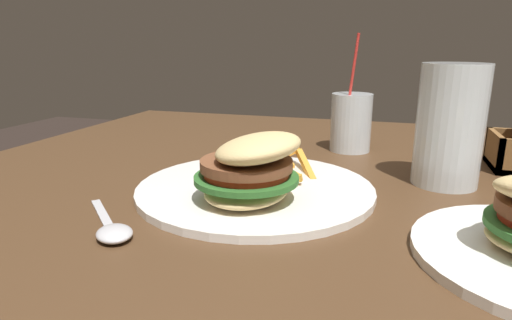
{
  "coord_description": "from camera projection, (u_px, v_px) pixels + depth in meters",
  "views": [
    {
      "loc": [
        0.53,
        0.09,
        0.92
      ],
      "look_at": [
        -0.0,
        -0.08,
        0.77
      ],
      "focal_mm": 30.0,
      "sensor_mm": 36.0,
      "label": 1
    }
  ],
  "objects": [
    {
      "name": "dining_table",
      "position": [
        307.0,
        283.0,
        0.59
      ],
      "size": [
        1.22,
        1.2,
        0.72
      ],
      "color": "#4C331E",
      "rests_on": "ground_plane"
    },
    {
      "name": "beer_glass",
      "position": [
        449.0,
        130.0,
        0.6
      ],
      "size": [
        0.09,
        0.09,
        0.17
      ],
      "color": "silver",
      "rests_on": "dining_table"
    },
    {
      "name": "spoon",
      "position": [
        113.0,
        231.0,
        0.45
      ],
      "size": [
        0.12,
        0.12,
        0.01
      ],
      "rotation": [
        0.0,
        0.0,
        0.8
      ],
      "color": "silver",
      "rests_on": "dining_table"
    },
    {
      "name": "meal_plate_near",
      "position": [
        254.0,
        178.0,
        0.55
      ],
      "size": [
        0.32,
        0.32,
        0.1
      ],
      "color": "white",
      "rests_on": "dining_table"
    },
    {
      "name": "juice_glass",
      "position": [
        351.0,
        125.0,
        0.8
      ],
      "size": [
        0.07,
        0.07,
        0.21
      ],
      "color": "silver",
      "rests_on": "dining_table"
    }
  ]
}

